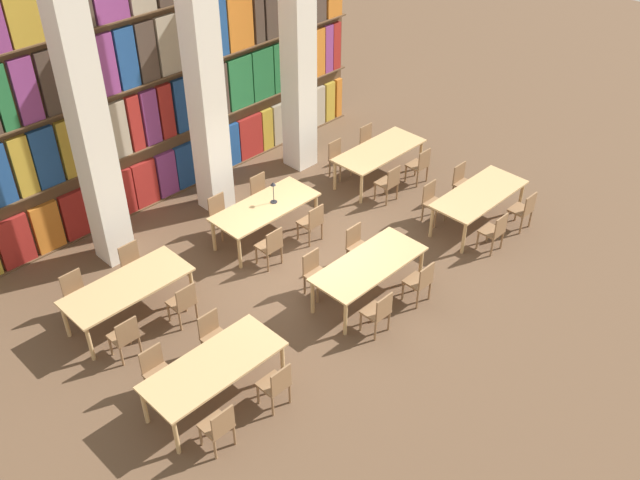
# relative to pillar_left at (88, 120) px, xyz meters

# --- Properties ---
(ground_plane) EXTENTS (40.00, 40.00, 0.00)m
(ground_plane) POSITION_rel_pillar_left_xyz_m (2.57, -3.08, -3.00)
(ground_plane) COLOR brown
(bookshelf_bank) EXTENTS (10.30, 0.35, 5.50)m
(bookshelf_bank) POSITION_rel_pillar_left_xyz_m (2.56, 1.12, -0.29)
(bookshelf_bank) COLOR brown
(bookshelf_bank) RESTS_ON ground_plane
(pillar_left) EXTENTS (0.58, 0.58, 6.00)m
(pillar_left) POSITION_rel_pillar_left_xyz_m (0.00, 0.00, 0.00)
(pillar_left) COLOR silver
(pillar_left) RESTS_ON ground_plane
(pillar_center) EXTENTS (0.58, 0.58, 6.00)m
(pillar_center) POSITION_rel_pillar_left_xyz_m (2.57, 0.00, 0.00)
(pillar_center) COLOR silver
(pillar_center) RESTS_ON ground_plane
(pillar_right) EXTENTS (0.58, 0.58, 6.00)m
(pillar_right) POSITION_rel_pillar_left_xyz_m (5.13, 0.00, 0.00)
(pillar_right) COLOR silver
(pillar_right) RESTS_ON ground_plane
(reading_table_0) EXTENTS (2.25, 0.96, 0.78)m
(reading_table_0) POSITION_rel_pillar_left_xyz_m (-0.92, -4.38, -2.30)
(reading_table_0) COLOR tan
(reading_table_0) RESTS_ON ground_plane
(chair_0) EXTENTS (0.42, 0.40, 0.87)m
(chair_0) POSITION_rel_pillar_left_xyz_m (-1.46, -5.15, -2.53)
(chair_0) COLOR olive
(chair_0) RESTS_ON ground_plane
(chair_1) EXTENTS (0.42, 0.40, 0.87)m
(chair_1) POSITION_rel_pillar_left_xyz_m (-1.46, -3.61, -2.53)
(chair_1) COLOR olive
(chair_1) RESTS_ON ground_plane
(chair_2) EXTENTS (0.42, 0.40, 0.87)m
(chair_2) POSITION_rel_pillar_left_xyz_m (-0.34, -5.15, -2.53)
(chair_2) COLOR olive
(chair_2) RESTS_ON ground_plane
(chair_3) EXTENTS (0.42, 0.40, 0.87)m
(chair_3) POSITION_rel_pillar_left_xyz_m (-0.34, -3.61, -2.53)
(chair_3) COLOR olive
(chair_3) RESTS_ON ground_plane
(reading_table_1) EXTENTS (2.25, 0.96, 0.78)m
(reading_table_1) POSITION_rel_pillar_left_xyz_m (2.62, -4.41, -2.30)
(reading_table_1) COLOR tan
(reading_table_1) RESTS_ON ground_plane
(chair_4) EXTENTS (0.42, 0.40, 0.87)m
(chair_4) POSITION_rel_pillar_left_xyz_m (2.01, -5.18, -2.53)
(chair_4) COLOR olive
(chair_4) RESTS_ON ground_plane
(chair_5) EXTENTS (0.42, 0.40, 0.87)m
(chair_5) POSITION_rel_pillar_left_xyz_m (2.01, -3.64, -2.53)
(chair_5) COLOR olive
(chair_5) RESTS_ON ground_plane
(chair_6) EXTENTS (0.42, 0.40, 0.87)m
(chair_6) POSITION_rel_pillar_left_xyz_m (3.17, -5.18, -2.53)
(chair_6) COLOR olive
(chair_6) RESTS_ON ground_plane
(chair_7) EXTENTS (0.42, 0.40, 0.87)m
(chair_7) POSITION_rel_pillar_left_xyz_m (3.17, -3.64, -2.53)
(chair_7) COLOR olive
(chair_7) RESTS_ON ground_plane
(reading_table_2) EXTENTS (2.25, 0.96, 0.78)m
(reading_table_2) POSITION_rel_pillar_left_xyz_m (5.99, -4.49, -2.30)
(reading_table_2) COLOR tan
(reading_table_2) RESTS_ON ground_plane
(chair_8) EXTENTS (0.42, 0.40, 0.87)m
(chair_8) POSITION_rel_pillar_left_xyz_m (5.45, -5.25, -2.53)
(chair_8) COLOR olive
(chair_8) RESTS_ON ground_plane
(chair_9) EXTENTS (0.42, 0.40, 0.87)m
(chair_9) POSITION_rel_pillar_left_xyz_m (5.45, -3.72, -2.53)
(chair_9) COLOR olive
(chair_9) RESTS_ON ground_plane
(chair_10) EXTENTS (0.42, 0.40, 0.87)m
(chair_10) POSITION_rel_pillar_left_xyz_m (6.52, -5.25, -2.53)
(chair_10) COLOR olive
(chair_10) RESTS_ON ground_plane
(chair_11) EXTENTS (0.42, 0.40, 0.87)m
(chair_11) POSITION_rel_pillar_left_xyz_m (6.52, -3.72, -2.53)
(chair_11) COLOR olive
(chair_11) RESTS_ON ground_plane
(reading_table_3) EXTENTS (2.25, 0.96, 0.78)m
(reading_table_3) POSITION_rel_pillar_left_xyz_m (-0.80, -1.82, -2.30)
(reading_table_3) COLOR tan
(reading_table_3) RESTS_ON ground_plane
(chair_12) EXTENTS (0.42, 0.40, 0.87)m
(chair_12) POSITION_rel_pillar_left_xyz_m (-1.39, -2.59, -2.53)
(chair_12) COLOR olive
(chair_12) RESTS_ON ground_plane
(chair_13) EXTENTS (0.42, 0.40, 0.87)m
(chair_13) POSITION_rel_pillar_left_xyz_m (-1.39, -1.06, -2.53)
(chair_13) COLOR olive
(chair_13) RESTS_ON ground_plane
(chair_14) EXTENTS (0.42, 0.40, 0.87)m
(chair_14) POSITION_rel_pillar_left_xyz_m (-0.20, -2.59, -2.53)
(chair_14) COLOR olive
(chair_14) RESTS_ON ground_plane
(chair_15) EXTENTS (0.42, 0.40, 0.87)m
(chair_15) POSITION_rel_pillar_left_xyz_m (-0.20, -1.06, -2.53)
(chair_15) COLOR olive
(chair_15) RESTS_ON ground_plane
(reading_table_4) EXTENTS (2.25, 0.96, 0.78)m
(reading_table_4) POSITION_rel_pillar_left_xyz_m (2.54, -1.68, -2.30)
(reading_table_4) COLOR tan
(reading_table_4) RESTS_ON ground_plane
(chair_16) EXTENTS (0.42, 0.40, 0.87)m
(chair_16) POSITION_rel_pillar_left_xyz_m (1.98, -2.45, -2.53)
(chair_16) COLOR olive
(chair_16) RESTS_ON ground_plane
(chair_17) EXTENTS (0.42, 0.40, 0.87)m
(chair_17) POSITION_rel_pillar_left_xyz_m (1.98, -0.91, -2.53)
(chair_17) COLOR olive
(chair_17) RESTS_ON ground_plane
(chair_18) EXTENTS (0.42, 0.40, 0.87)m
(chair_18) POSITION_rel_pillar_left_xyz_m (3.11, -2.45, -2.53)
(chair_18) COLOR olive
(chair_18) RESTS_ON ground_plane
(chair_19) EXTENTS (0.42, 0.40, 0.87)m
(chair_19) POSITION_rel_pillar_left_xyz_m (3.11, -0.91, -2.53)
(chair_19) COLOR olive
(chair_19) RESTS_ON ground_plane
(desk_lamp_0) EXTENTS (0.14, 0.14, 0.47)m
(desk_lamp_0) POSITION_rel_pillar_left_xyz_m (2.75, -1.71, -1.91)
(desk_lamp_0) COLOR #232328
(desk_lamp_0) RESTS_ON reading_table_4
(reading_table_5) EXTENTS (2.25, 0.96, 0.78)m
(reading_table_5) POSITION_rel_pillar_left_xyz_m (5.91, -1.81, -2.30)
(reading_table_5) COLOR tan
(reading_table_5) RESTS_ON ground_plane
(chair_20) EXTENTS (0.42, 0.40, 0.87)m
(chair_20) POSITION_rel_pillar_left_xyz_m (5.37, -2.57, -2.53)
(chair_20) COLOR olive
(chair_20) RESTS_ON ground_plane
(chair_21) EXTENTS (0.42, 0.40, 0.87)m
(chair_21) POSITION_rel_pillar_left_xyz_m (5.37, -1.04, -2.53)
(chair_21) COLOR olive
(chair_21) RESTS_ON ground_plane
(chair_22) EXTENTS (0.42, 0.40, 0.87)m
(chair_22) POSITION_rel_pillar_left_xyz_m (6.44, -2.57, -2.53)
(chair_22) COLOR olive
(chair_22) RESTS_ON ground_plane
(chair_23) EXTENTS (0.42, 0.40, 0.87)m
(chair_23) POSITION_rel_pillar_left_xyz_m (6.44, -1.04, -2.53)
(chair_23) COLOR olive
(chair_23) RESTS_ON ground_plane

